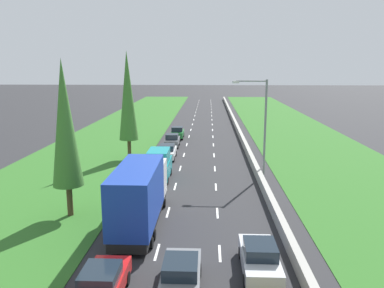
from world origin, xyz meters
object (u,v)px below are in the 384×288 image
object	(u,v)px
teal_van_left_lane	(159,165)
grey_hatchback_left_lane	(172,141)
street_light_mast	(262,121)
silver_sedan_right_lane	(260,258)
red_sedan_left_lane	(102,285)
poplar_tree_third	(128,96)
blue_box_truck_left_lane	(140,194)
white_sedan_left_lane	(167,152)
green_hatchback_left_lane	(177,133)
grey_sedan_centre_lane	(181,276)
poplar_tree_second	(65,124)

from	to	relation	value
teal_van_left_lane	grey_hatchback_left_lane	size ratio (longest dim) A/B	1.26
street_light_mast	silver_sedan_right_lane	bearing A→B (deg)	-97.38
red_sedan_left_lane	silver_sedan_right_lane	size ratio (longest dim) A/B	1.00
grey_hatchback_left_lane	silver_sedan_right_lane	size ratio (longest dim) A/B	0.87
poplar_tree_third	red_sedan_left_lane	bearing A→B (deg)	-81.17
blue_box_truck_left_lane	street_light_mast	xyz separation A→B (m)	(9.22, 12.15, 3.05)
white_sedan_left_lane	grey_hatchback_left_lane	size ratio (longest dim) A/B	1.15
silver_sedan_right_lane	street_light_mast	bearing A→B (deg)	82.62
teal_van_left_lane	red_sedan_left_lane	bearing A→B (deg)	-90.54
blue_box_truck_left_lane	white_sedan_left_lane	size ratio (longest dim) A/B	2.09
green_hatchback_left_lane	poplar_tree_third	bearing A→B (deg)	-109.28
grey_sedan_centre_lane	blue_box_truck_left_lane	world-z (taller)	blue_box_truck_left_lane
teal_van_left_lane	silver_sedan_right_lane	size ratio (longest dim) A/B	1.09
silver_sedan_right_lane	poplar_tree_second	xyz separation A→B (m)	(-12.12, 7.10, 5.60)
white_sedan_left_lane	street_light_mast	distance (m)	12.22
white_sedan_left_lane	poplar_tree_second	world-z (taller)	poplar_tree_second
blue_box_truck_left_lane	poplar_tree_second	bearing A→B (deg)	162.82
blue_box_truck_left_lane	teal_van_left_lane	size ratio (longest dim) A/B	1.92
grey_hatchback_left_lane	poplar_tree_third	size ratio (longest dim) A/B	0.33
white_sedan_left_lane	street_light_mast	size ratio (longest dim) A/B	0.50
blue_box_truck_left_lane	green_hatchback_left_lane	distance (m)	30.89
red_sedan_left_lane	teal_van_left_lane	distance (m)	18.73
green_hatchback_left_lane	grey_hatchback_left_lane	bearing A→B (deg)	-91.83
grey_sedan_centre_lane	poplar_tree_second	size ratio (longest dim) A/B	0.42
teal_van_left_lane	street_light_mast	xyz separation A→B (m)	(9.33, 1.70, 3.83)
grey_hatchback_left_lane	street_light_mast	bearing A→B (deg)	-53.49
teal_van_left_lane	green_hatchback_left_lane	distance (m)	20.42
white_sedan_left_lane	green_hatchback_left_lane	world-z (taller)	green_hatchback_left_lane
street_light_mast	poplar_tree_third	bearing A→B (deg)	155.49
grey_sedan_centre_lane	poplar_tree_third	xyz separation A→B (m)	(-7.55, 25.73, 6.15)
red_sedan_left_lane	white_sedan_left_lane	bearing A→B (deg)	89.85
green_hatchback_left_lane	grey_sedan_centre_lane	bearing A→B (deg)	-85.24
red_sedan_left_lane	poplar_tree_third	world-z (taller)	poplar_tree_third
silver_sedan_right_lane	green_hatchback_left_lane	distance (m)	37.02
teal_van_left_lane	blue_box_truck_left_lane	bearing A→B (deg)	-89.40
grey_sedan_centre_lane	green_hatchback_left_lane	world-z (taller)	green_hatchback_left_lane
green_hatchback_left_lane	silver_sedan_right_lane	bearing A→B (deg)	-79.11
teal_van_left_lane	green_hatchback_left_lane	size ratio (longest dim) A/B	1.26
poplar_tree_third	street_light_mast	xyz separation A→B (m)	(13.65, -6.22, -1.73)
poplar_tree_second	teal_van_left_lane	bearing A→B (deg)	60.13
teal_van_left_lane	street_light_mast	world-z (taller)	street_light_mast
teal_van_left_lane	silver_sedan_right_lane	distance (m)	17.44
blue_box_truck_left_lane	silver_sedan_right_lane	xyz separation A→B (m)	(6.94, -5.50, -1.37)
red_sedan_left_lane	silver_sedan_right_lane	xyz separation A→B (m)	(7.22, 2.77, 0.00)
grey_sedan_centre_lane	street_light_mast	size ratio (longest dim) A/B	0.50
red_sedan_left_lane	street_light_mast	xyz separation A→B (m)	(9.51, 20.42, 4.42)
white_sedan_left_lane	green_hatchback_left_lane	distance (m)	12.32
red_sedan_left_lane	green_hatchback_left_lane	world-z (taller)	green_hatchback_left_lane
grey_sedan_centre_lane	street_light_mast	world-z (taller)	street_light_mast
red_sedan_left_lane	grey_hatchback_left_lane	size ratio (longest dim) A/B	1.15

